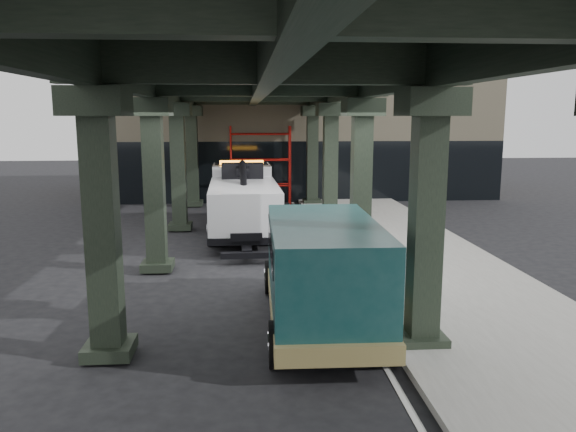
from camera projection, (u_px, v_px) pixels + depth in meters
name	position (u px, v px, depth m)	size (l,w,h in m)	color
ground	(277.00, 289.00, 14.79)	(90.00, 90.00, 0.00)	black
sidewalk	(421.00, 263.00, 17.08)	(5.00, 40.00, 0.15)	gray
lane_stripe	(330.00, 267.00, 16.88)	(0.12, 38.00, 0.01)	silver
viaduct	(258.00, 81.00, 15.76)	(7.40, 32.00, 6.40)	black
building	(291.00, 124.00, 33.87)	(22.00, 10.00, 8.00)	#C6B793
scaffolding	(260.00, 163.00, 28.79)	(3.08, 0.88, 4.00)	red
tow_truck	(243.00, 197.00, 21.87)	(2.75, 8.63, 2.81)	black
towed_van	(322.00, 270.00, 11.89)	(2.48, 5.93, 2.38)	#0F3738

